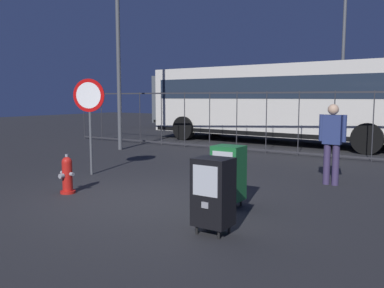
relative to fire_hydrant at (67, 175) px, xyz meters
name	(u,v)px	position (x,y,z in m)	size (l,w,h in m)	color
ground_plane	(141,200)	(1.48, 0.37, -0.35)	(60.00, 60.00, 0.00)	#262628
fire_hydrant	(67,175)	(0.00, 0.00, 0.00)	(0.33, 0.32, 0.75)	red
newspaper_box_primary	(228,173)	(2.99, 0.83, 0.22)	(0.48, 0.42, 1.02)	black
newspaper_box_secondary	(213,192)	(3.46, -0.47, 0.22)	(0.48, 0.42, 1.02)	black
stop_sign	(89,106)	(-1.03, 1.55, 1.25)	(0.71, 0.31, 2.23)	#4C4F54
pedestrian	(332,139)	(3.96, 3.50, 0.60)	(0.55, 0.22, 1.67)	#382D51
fence_barrier	(282,123)	(1.48, 7.19, 0.67)	(18.03, 0.04, 2.00)	#2D2D33
bus_near	(277,100)	(0.14, 10.19, 1.36)	(10.62, 3.24, 3.00)	beige
bus_far	(247,99)	(-3.35, 14.69, 1.36)	(10.64, 3.32, 3.00)	#4C5156
street_light_near_right	(344,30)	(1.82, 13.28, 4.28)	(0.32, 0.32, 8.11)	#4C4F54
street_light_far_left	(118,25)	(-3.64, 5.30, 3.86)	(0.32, 0.32, 7.30)	#4C4F54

